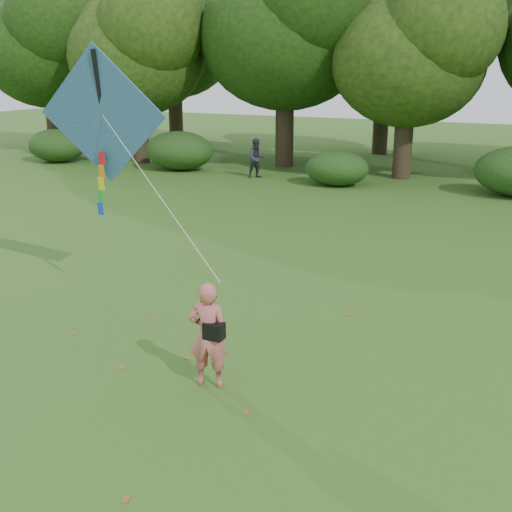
% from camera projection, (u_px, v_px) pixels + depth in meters
% --- Properties ---
extents(ground, '(100.00, 100.00, 0.00)m').
position_uv_depth(ground, '(226.00, 385.00, 10.00)').
color(ground, '#265114').
rests_on(ground, ground).
extents(man_kite_flyer, '(0.70, 0.56, 1.68)m').
position_uv_depth(man_kite_flyer, '(208.00, 335.00, 9.75)').
color(man_kite_flyer, '#CB645F').
rests_on(man_kite_flyer, ground).
extents(bystander_left, '(1.03, 1.05, 1.70)m').
position_uv_depth(bystander_left, '(257.00, 158.00, 27.94)').
color(bystander_left, '#2B2B3A').
rests_on(bystander_left, ground).
extents(crossbody_bag, '(0.43, 0.20, 0.69)m').
position_uv_depth(crossbody_bag, '(214.00, 330.00, 9.65)').
color(crossbody_bag, black).
rests_on(crossbody_bag, ground).
extents(flying_kite, '(5.31, 2.84, 3.47)m').
position_uv_depth(flying_kite, '(102.00, 117.00, 12.53)').
color(flying_kite, '#2554A0').
rests_on(flying_kite, ground).
extents(tree_line, '(54.70, 15.30, 9.48)m').
position_uv_depth(tree_line, '(510.00, 44.00, 27.46)').
color(tree_line, '#3A2D1E').
rests_on(tree_line, ground).
extents(shrub_band, '(39.15, 3.22, 1.88)m').
position_uv_depth(shrub_band, '(420.00, 168.00, 25.26)').
color(shrub_band, '#264919').
rests_on(shrub_band, ground).
extents(fallen_leaves, '(10.11, 12.30, 0.01)m').
position_uv_depth(fallen_leaves, '(243.00, 323.00, 12.38)').
color(fallen_leaves, brown).
rests_on(fallen_leaves, ground).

